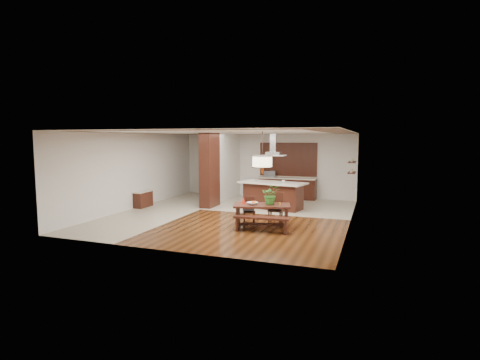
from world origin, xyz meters
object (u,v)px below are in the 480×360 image
at_px(pendant_lantern, 262,153).
at_px(fruit_bowl, 252,203).
at_px(hallway_console, 143,199).
at_px(kitchen_island, 273,195).
at_px(island_cup, 284,181).
at_px(range_hood, 273,144).
at_px(dining_bench, 262,224).
at_px(foliage_plant, 271,195).
at_px(dining_chair_right, 276,208).
at_px(microwave, 269,174).
at_px(dining_table, 262,210).
at_px(dining_chair_left, 249,210).

height_order(pendant_lantern, fruit_bowl, pendant_lantern).
xyz_separation_m(hallway_console, kitchen_island, (4.86, 1.42, 0.22)).
relative_size(hallway_console, island_cup, 7.64).
height_order(hallway_console, range_hood, range_hood).
xyz_separation_m(dining_bench, foliage_plant, (0.08, 0.69, 0.77)).
xyz_separation_m(hallway_console, dining_chair_right, (5.60, -1.01, 0.18)).
bearing_deg(dining_bench, microwave, 103.47).
bearing_deg(dining_chair_right, dining_bench, -99.06).
bearing_deg(dining_table, microwave, 103.26).
bearing_deg(dining_bench, range_hood, 99.82).
relative_size(hallway_console, dining_chair_left, 1.04).
xyz_separation_m(dining_bench, dining_chair_left, (-0.71, 0.97, 0.19)).
bearing_deg(range_hood, dining_chair_left, -91.67).
bearing_deg(fruit_bowl, kitchen_island, 93.68).
xyz_separation_m(dining_bench, microwave, (-1.48, 6.16, 0.86)).
relative_size(dining_chair_right, island_cup, 8.61).
height_order(dining_table, range_hood, range_hood).
bearing_deg(dining_chair_left, foliage_plant, -43.09).
height_order(dining_table, pendant_lantern, pendant_lantern).
bearing_deg(hallway_console, dining_chair_left, -14.45).
xyz_separation_m(dining_table, dining_bench, (0.16, -0.59, -0.29)).
bearing_deg(pendant_lantern, dining_bench, -74.48).
bearing_deg(dining_bench, pendant_lantern, 105.52).
xyz_separation_m(dining_chair_right, pendant_lantern, (-0.27, -0.61, 1.75)).
bearing_deg(island_cup, dining_chair_right, -82.56).
relative_size(foliage_plant, island_cup, 5.10).
bearing_deg(dining_chair_left, island_cup, 55.60).
bearing_deg(dining_chair_left, fruit_bowl, -85.05).
bearing_deg(foliage_plant, hallway_console, 164.78).
xyz_separation_m(dining_chair_left, fruit_bowl, (0.28, -0.52, 0.32)).
distance_m(dining_table, kitchen_island, 3.07).
distance_m(foliage_plant, range_hood, 3.36).
bearing_deg(hallway_console, dining_chair_right, -10.21).
height_order(dining_table, dining_bench, dining_table).
bearing_deg(dining_bench, kitchen_island, 99.83).
height_order(dining_chair_right, island_cup, island_cup).
height_order(foliage_plant, kitchen_island, foliage_plant).
xyz_separation_m(dining_table, foliage_plant, (0.24, 0.10, 0.48)).
height_order(dining_chair_left, microwave, microwave).
distance_m(dining_bench, range_hood, 4.31).
height_order(pendant_lantern, kitchen_island, pendant_lantern).
height_order(kitchen_island, microwave, microwave).
height_order(dining_chair_right, foliage_plant, foliage_plant).
bearing_deg(fruit_bowl, dining_bench, -46.33).
bearing_deg(kitchen_island, foliage_plant, -65.43).
relative_size(dining_chair_right, fruit_bowl, 3.22).
height_order(dining_chair_left, range_hood, range_hood).
bearing_deg(range_hood, fruit_bowl, -86.32).
xyz_separation_m(foliage_plant, fruit_bowl, (-0.50, -0.24, -0.26)).
bearing_deg(pendant_lantern, microwave, 103.26).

